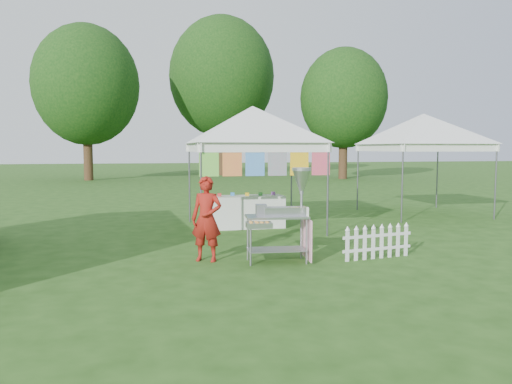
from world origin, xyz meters
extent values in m
plane|color=#254A15|center=(0.00, 0.00, 0.00)|extent=(120.00, 120.00, 0.00)
cylinder|color=#59595E|center=(-1.42, 2.08, 1.05)|extent=(0.04, 0.04, 2.10)
cylinder|color=#59595E|center=(1.42, 2.08, 1.05)|extent=(0.04, 0.04, 2.10)
cylinder|color=#59595E|center=(-1.42, 4.92, 1.05)|extent=(0.04, 0.04, 2.10)
cylinder|color=#59595E|center=(1.42, 4.92, 1.05)|extent=(0.04, 0.04, 2.10)
cube|color=white|center=(0.00, 2.08, 2.00)|extent=(3.00, 0.03, 0.22)
cube|color=white|center=(0.00, 4.92, 2.00)|extent=(3.00, 0.03, 0.22)
pyramid|color=white|center=(0.00, 3.50, 3.00)|extent=(4.24, 4.24, 0.90)
cylinder|color=#59595E|center=(0.00, 2.08, 2.08)|extent=(3.00, 0.03, 0.03)
cube|color=#199A52|center=(-1.25, 2.08, 1.73)|extent=(0.42, 0.01, 0.70)
cube|color=#D41743|center=(-0.75, 2.08, 1.73)|extent=(0.42, 0.01, 0.70)
cube|color=#173DBD|center=(-0.25, 2.08, 1.73)|extent=(0.42, 0.01, 0.70)
cube|color=#35C7A6|center=(0.25, 2.08, 1.73)|extent=(0.42, 0.01, 0.70)
cube|color=orange|center=(0.75, 2.08, 1.73)|extent=(0.42, 0.01, 0.70)
cube|color=#D11A97|center=(1.25, 2.08, 1.73)|extent=(0.42, 0.01, 0.70)
cylinder|color=#59595E|center=(4.08, 3.58, 1.05)|extent=(0.04, 0.04, 2.10)
cylinder|color=#59595E|center=(6.92, 3.58, 1.05)|extent=(0.04, 0.04, 2.10)
cylinder|color=#59595E|center=(4.08, 6.42, 1.05)|extent=(0.04, 0.04, 2.10)
cylinder|color=#59595E|center=(6.92, 6.42, 1.05)|extent=(0.04, 0.04, 2.10)
cube|color=white|center=(5.50, 3.58, 2.00)|extent=(3.00, 0.03, 0.22)
cube|color=white|center=(5.50, 6.42, 2.00)|extent=(3.00, 0.03, 0.22)
pyramid|color=white|center=(5.50, 5.00, 3.00)|extent=(4.24, 4.24, 0.90)
cylinder|color=#59595E|center=(5.50, 3.58, 2.08)|extent=(3.00, 0.03, 0.03)
cylinder|color=#3D2716|center=(-6.00, 24.00, 1.98)|extent=(0.56, 0.56, 3.96)
ellipsoid|color=#2D5517|center=(-6.00, 24.00, 5.85)|extent=(6.40, 6.40, 7.36)
cylinder|color=#3D2716|center=(3.00, 28.00, 2.42)|extent=(0.56, 0.56, 4.84)
ellipsoid|color=#2D5517|center=(3.00, 28.00, 7.15)|extent=(7.60, 7.60, 8.74)
cylinder|color=#3D2716|center=(10.00, 22.00, 1.76)|extent=(0.56, 0.56, 3.52)
ellipsoid|color=#2D5517|center=(10.00, 22.00, 5.20)|extent=(5.60, 5.60, 6.44)
cylinder|color=gray|center=(-0.86, -0.34, 0.40)|extent=(0.04, 0.04, 0.80)
cylinder|color=gray|center=(0.10, -0.43, 0.40)|extent=(0.04, 0.04, 0.80)
cylinder|color=gray|center=(-0.82, 0.09, 0.40)|extent=(0.04, 0.04, 0.80)
cylinder|color=gray|center=(0.14, 0.00, 0.40)|extent=(0.04, 0.04, 0.80)
cube|color=gray|center=(-0.36, -0.17, 0.22)|extent=(1.05, 0.60, 0.01)
cube|color=#B7B7BC|center=(-0.36, -0.17, 0.80)|extent=(1.11, 0.63, 0.04)
cube|color=#B7B7BC|center=(-0.20, -0.14, 0.88)|extent=(0.77, 0.29, 0.13)
cube|color=gray|center=(-0.62, -0.10, 0.91)|extent=(0.19, 0.21, 0.20)
cylinder|color=gray|center=(0.08, -0.17, 1.20)|extent=(0.05, 0.05, 0.80)
cone|color=#B7B7BC|center=(0.08, -0.17, 1.42)|extent=(0.35, 0.35, 0.35)
cylinder|color=#B7B7BC|center=(0.08, -0.17, 1.61)|extent=(0.37, 0.37, 0.05)
cube|color=#B7B7BC|center=(-0.75, -0.47, 0.71)|extent=(0.45, 0.30, 0.09)
cube|color=#F7A6BE|center=(0.18, -0.22, 0.40)|extent=(0.08, 0.66, 0.72)
cube|color=white|center=(0.10, -0.46, 0.90)|extent=(0.02, 0.12, 0.16)
imported|color=maroon|center=(-1.54, 0.17, 0.75)|extent=(0.64, 0.55, 1.49)
cube|color=white|center=(0.85, -0.42, 0.28)|extent=(0.07, 0.03, 0.56)
cube|color=white|center=(1.03, -0.39, 0.28)|extent=(0.07, 0.03, 0.56)
cube|color=white|center=(1.20, -0.36, 0.28)|extent=(0.07, 0.03, 0.56)
cube|color=white|center=(1.38, -0.33, 0.28)|extent=(0.07, 0.03, 0.56)
cube|color=white|center=(1.56, -0.30, 0.28)|extent=(0.07, 0.03, 0.56)
cube|color=white|center=(1.74, -0.27, 0.28)|extent=(0.07, 0.03, 0.56)
cube|color=white|center=(1.91, -0.23, 0.28)|extent=(0.07, 0.03, 0.56)
cube|color=white|center=(2.09, -0.20, 0.28)|extent=(0.07, 0.03, 0.56)
cube|color=white|center=(1.47, -0.31, 0.18)|extent=(1.42, 0.27, 0.05)
cube|color=white|center=(1.47, -0.31, 0.42)|extent=(1.42, 0.27, 0.05)
cube|color=white|center=(-0.10, 3.67, 0.40)|extent=(1.80, 0.70, 0.80)
camera|label=1|loc=(-2.57, -8.44, 1.97)|focal=35.00mm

